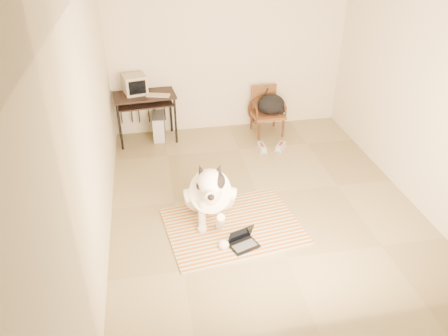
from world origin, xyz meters
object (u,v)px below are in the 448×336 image
object	(u,v)px
pc_tower	(159,127)
rattan_chair	(267,111)
backpack	(273,105)
computer_desk	(145,101)
laptop	(243,241)
dog	(210,193)
crt_monitor	(135,84)

from	to	relation	value
pc_tower	rattan_chair	xyz separation A→B (m)	(1.87, -0.08, 0.18)
backpack	computer_desk	bearing A→B (deg)	177.14
laptop	pc_tower	xyz separation A→B (m)	(-0.81, 3.00, 0.14)
computer_desk	laptop	bearing A→B (deg)	-71.21
laptop	rattan_chair	bearing A→B (deg)	70.04
pc_tower	backpack	distance (m)	1.98
pc_tower	rattan_chair	size ratio (longest dim) A/B	0.60
laptop	rattan_chair	xyz separation A→B (m)	(1.06, 2.92, 0.33)
computer_desk	pc_tower	bearing A→B (deg)	13.17
dog	pc_tower	world-z (taller)	dog
laptop	computer_desk	xyz separation A→B (m)	(-1.01, 2.95, 0.63)
crt_monitor	pc_tower	world-z (taller)	crt_monitor
laptop	pc_tower	distance (m)	3.11
computer_desk	crt_monitor	world-z (taller)	crt_monitor
dog	pc_tower	xyz separation A→B (m)	(-0.52, 2.41, -0.18)
computer_desk	crt_monitor	bearing A→B (deg)	148.22
laptop	dog	bearing A→B (deg)	116.05
laptop	computer_desk	world-z (taller)	computer_desk
crt_monitor	pc_tower	bearing A→B (deg)	-6.10
dog	backpack	bearing A→B (deg)	57.61
computer_desk	backpack	size ratio (longest dim) A/B	2.06
crt_monitor	backpack	world-z (taller)	crt_monitor
rattan_chair	backpack	world-z (taller)	rattan_chair
pc_tower	backpack	xyz separation A→B (m)	(1.95, -0.15, 0.31)
rattan_chair	laptop	bearing A→B (deg)	-109.96
crt_monitor	backpack	xyz separation A→B (m)	(2.27, -0.19, -0.45)
crt_monitor	rattan_chair	xyz separation A→B (m)	(2.19, -0.12, -0.58)
computer_desk	backpack	world-z (taller)	computer_desk
dog	rattan_chair	world-z (taller)	dog
pc_tower	rattan_chair	world-z (taller)	rattan_chair
pc_tower	dog	bearing A→B (deg)	-77.85
laptop	computer_desk	bearing A→B (deg)	108.79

